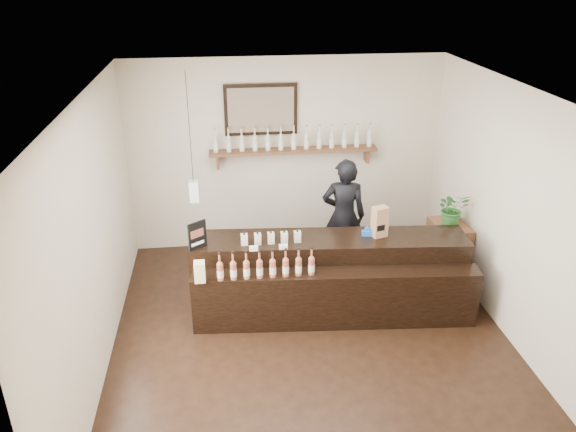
# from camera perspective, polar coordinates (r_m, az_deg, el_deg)

# --- Properties ---
(ground) EXTENTS (5.00, 5.00, 0.00)m
(ground) POSITION_cam_1_polar(r_m,az_deg,el_deg) (6.62, 2.40, -12.33)
(ground) COLOR black
(ground) RESTS_ON ground
(room_shell) EXTENTS (5.00, 5.00, 5.00)m
(room_shell) POSITION_cam_1_polar(r_m,az_deg,el_deg) (5.76, 2.69, 1.33)
(room_shell) COLOR beige
(room_shell) RESTS_ON ground
(back_wall_decor) EXTENTS (2.66, 0.96, 1.69)m
(back_wall_decor) POSITION_cam_1_polar(r_m,az_deg,el_deg) (7.95, -1.18, 8.35)
(back_wall_decor) COLOR brown
(back_wall_decor) RESTS_ON ground
(counter) EXTENTS (3.37, 1.15, 1.09)m
(counter) POSITION_cam_1_polar(r_m,az_deg,el_deg) (6.90, 4.28, -6.33)
(counter) COLOR black
(counter) RESTS_ON ground
(promo_sign) EXTENTS (0.21, 0.16, 0.34)m
(promo_sign) POSITION_cam_1_polar(r_m,az_deg,el_deg) (6.51, -9.20, -1.96)
(promo_sign) COLOR black
(promo_sign) RESTS_ON counter
(paper_bag) EXTENTS (0.20, 0.17, 0.38)m
(paper_bag) POSITION_cam_1_polar(r_m,az_deg,el_deg) (6.80, 9.31, -0.57)
(paper_bag) COLOR #9A704A
(paper_bag) RESTS_ON counter
(tape_dispenser) EXTENTS (0.15, 0.07, 0.12)m
(tape_dispenser) POSITION_cam_1_polar(r_m,az_deg,el_deg) (6.85, 8.08, -1.65)
(tape_dispenser) COLOR blue
(tape_dispenser) RESTS_ON counter
(side_cabinet) EXTENTS (0.44, 0.59, 0.83)m
(side_cabinet) POSITION_cam_1_polar(r_m,az_deg,el_deg) (7.80, 15.82, -3.56)
(side_cabinet) COLOR brown
(side_cabinet) RESTS_ON ground
(potted_plant) EXTENTS (0.41, 0.36, 0.45)m
(potted_plant) POSITION_cam_1_polar(r_m,az_deg,el_deg) (7.53, 16.38, 0.74)
(potted_plant) COLOR #2D6E2C
(potted_plant) RESTS_ON side_cabinet
(shopkeeper) EXTENTS (0.73, 0.54, 1.84)m
(shopkeeper) POSITION_cam_1_polar(r_m,az_deg,el_deg) (7.59, 5.70, 0.72)
(shopkeeper) COLOR black
(shopkeeper) RESTS_ON ground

